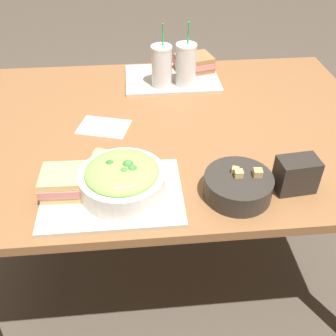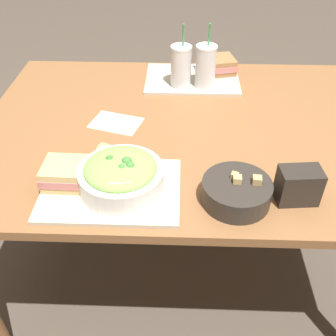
% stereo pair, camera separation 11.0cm
% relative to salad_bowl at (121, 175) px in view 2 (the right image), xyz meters
% --- Properties ---
extents(ground_plane, '(12.00, 12.00, 0.00)m').
position_rel_salad_bowl_xyz_m(ground_plane, '(0.18, 0.35, -0.80)').
color(ground_plane, '#4C4238').
extents(dining_table, '(1.44, 1.04, 0.74)m').
position_rel_salad_bowl_xyz_m(dining_table, '(0.18, 0.35, -0.14)').
color(dining_table, brown).
rests_on(dining_table, ground_plane).
extents(tray_near, '(0.39, 0.28, 0.01)m').
position_rel_salad_bowl_xyz_m(tray_near, '(-0.03, -0.00, -0.05)').
color(tray_near, '#BCB29E').
rests_on(tray_near, dining_table).
extents(tray_far, '(0.39, 0.28, 0.01)m').
position_rel_salad_bowl_xyz_m(tray_far, '(0.21, 0.70, -0.05)').
color(tray_far, '#BCB29E').
rests_on(tray_far, dining_table).
extents(salad_bowl, '(0.24, 0.24, 0.10)m').
position_rel_salad_bowl_xyz_m(salad_bowl, '(0.00, 0.00, 0.00)').
color(salad_bowl, white).
rests_on(salad_bowl, tray_near).
extents(soup_bowl, '(0.19, 0.19, 0.08)m').
position_rel_salad_bowl_xyz_m(soup_bowl, '(0.31, -0.03, -0.02)').
color(soup_bowl, '#2D2823').
rests_on(soup_bowl, dining_table).
extents(sandwich_near, '(0.15, 0.12, 0.06)m').
position_rel_salad_bowl_xyz_m(sandwich_near, '(-0.15, 0.02, -0.01)').
color(sandwich_near, tan).
rests_on(sandwich_near, tray_near).
extents(baguette_near, '(0.13, 0.11, 0.06)m').
position_rel_salad_bowl_xyz_m(baguette_near, '(-0.03, 0.10, -0.02)').
color(baguette_near, tan).
rests_on(baguette_near, tray_near).
extents(sandwich_far, '(0.18, 0.15, 0.06)m').
position_rel_salad_bowl_xyz_m(sandwich_far, '(0.31, 0.76, -0.01)').
color(sandwich_far, olive).
rests_on(sandwich_far, tray_far).
extents(drink_cup_dark, '(0.08, 0.08, 0.25)m').
position_rel_salad_bowl_xyz_m(drink_cup_dark, '(0.16, 0.63, 0.03)').
color(drink_cup_dark, silver).
rests_on(drink_cup_dark, tray_far).
extents(drink_cup_red, '(0.08, 0.08, 0.25)m').
position_rel_salad_bowl_xyz_m(drink_cup_red, '(0.25, 0.63, 0.03)').
color(drink_cup_red, silver).
rests_on(drink_cup_red, tray_far).
extents(chip_bag, '(0.12, 0.08, 0.10)m').
position_rel_salad_bowl_xyz_m(chip_bag, '(0.48, -0.02, -0.01)').
color(chip_bag, '#28231E').
rests_on(chip_bag, dining_table).
extents(napkin_folded, '(0.20, 0.16, 0.00)m').
position_rel_salad_bowl_xyz_m(napkin_folded, '(-0.07, 0.35, -0.06)').
color(napkin_folded, silver).
rests_on(napkin_folded, dining_table).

